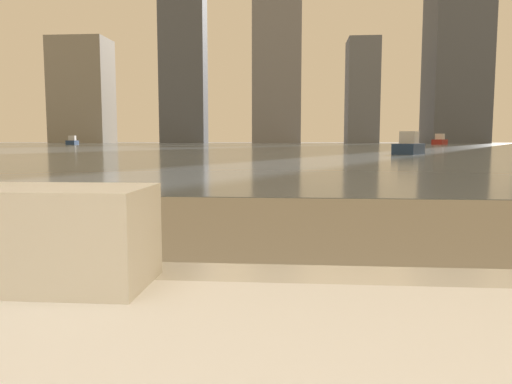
# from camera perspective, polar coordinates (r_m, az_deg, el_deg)

# --- Properties ---
(towel_stack) EXTENTS (0.29, 0.18, 0.16)m
(towel_stack) POSITION_cam_1_polar(r_m,az_deg,el_deg) (0.87, -21.76, -4.71)
(towel_stack) COLOR silver
(towel_stack) RESTS_ON bathtub
(harbor_water) EXTENTS (180.00, 110.00, 0.01)m
(harbor_water) POSITION_cam_1_polar(r_m,az_deg,el_deg) (61.85, 4.56, 5.24)
(harbor_water) COLOR slate
(harbor_water) RESTS_ON ground_plane
(harbor_boat_0) EXTENTS (2.18, 4.04, 1.44)m
(harbor_boat_0) POSITION_cam_1_polar(r_m,az_deg,el_deg) (85.21, -20.25, 5.44)
(harbor_boat_0) COLOR navy
(harbor_boat_0) RESTS_ON harbor_water
(harbor_boat_4) EXTENTS (3.62, 4.94, 1.77)m
(harbor_boat_4) POSITION_cam_1_polar(r_m,az_deg,el_deg) (87.83, 20.27, 5.52)
(harbor_boat_4) COLOR maroon
(harbor_boat_4) RESTS_ON harbor_water
(harbor_boat_5) EXTENTS (2.38, 3.50, 1.24)m
(harbor_boat_5) POSITION_cam_1_polar(r_m,az_deg,el_deg) (28.86, 17.08, 5.03)
(harbor_boat_5) COLOR navy
(harbor_boat_5) RESTS_ON harbor_water
(skyline_tower_0) EXTENTS (13.41, 9.57, 24.78)m
(skyline_tower_0) POSITION_cam_1_polar(r_m,az_deg,el_deg) (129.29, -19.28, 10.81)
(skyline_tower_0) COLOR gray
(skyline_tower_0) RESTS_ON ground_plane
(skyline_tower_2) EXTENTS (10.94, 11.40, 54.73)m
(skyline_tower_2) POSITION_cam_1_polar(r_m,az_deg,el_deg) (120.89, 2.51, 18.69)
(skyline_tower_2) COLOR slate
(skyline_tower_2) RESTS_ON ground_plane
(skyline_tower_3) EXTENTS (7.01, 9.42, 23.50)m
(skyline_tower_3) POSITION_cam_1_polar(r_m,az_deg,el_deg) (119.25, 12.01, 11.14)
(skyline_tower_3) COLOR slate
(skyline_tower_3) RESTS_ON ground_plane
(skyline_tower_4) EXTENTS (12.22, 13.36, 57.10)m
(skyline_tower_4) POSITION_cam_1_polar(r_m,az_deg,el_deg) (126.13, 22.10, 18.28)
(skyline_tower_4) COLOR #4C515B
(skyline_tower_4) RESTS_ON ground_plane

